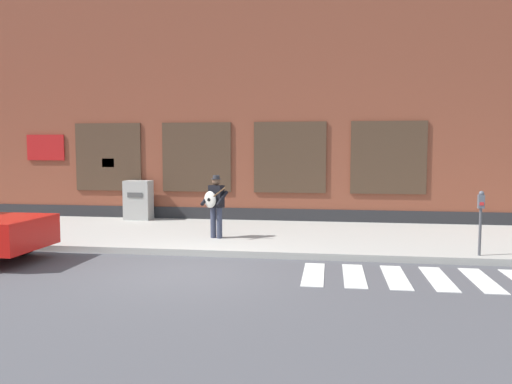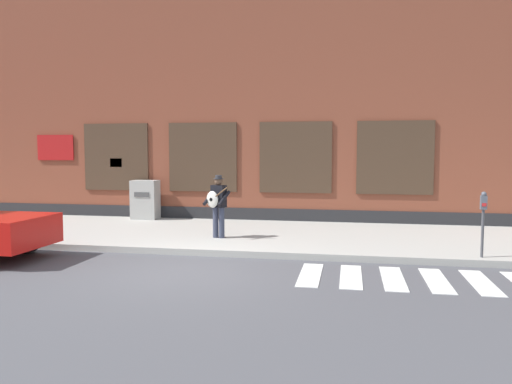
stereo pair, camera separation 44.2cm
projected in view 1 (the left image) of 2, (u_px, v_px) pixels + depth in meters
The scene contains 7 objects.
ground_plane at pixel (185, 272), 10.15m from camera, with size 160.00×160.00×0.00m, color #4C4C51.
sidewalk at pixel (227, 235), 14.19m from camera, with size 28.00×5.21×0.16m.
building_backdrop at pixel (252, 102), 18.38m from camera, with size 28.00×4.06×8.54m.
crosswalk at pixel (438, 279), 9.62m from camera, with size 5.20×1.90×0.01m.
busker at pixel (215, 203), 13.15m from camera, with size 0.72×0.67×1.67m.
parking_meter at pixel (481, 213), 10.95m from camera, with size 0.13×0.11×1.44m.
utility_box at pixel (138, 200), 16.77m from camera, with size 0.87×0.60×1.31m.
Camera 1 is at (2.90, -9.66, 2.47)m, focal length 35.00 mm.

